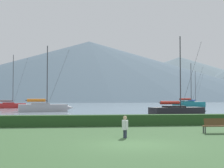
# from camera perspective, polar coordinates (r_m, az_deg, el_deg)

# --- Properties ---
(ground_plane) EXTENTS (1000.00, 1000.00, 0.00)m
(ground_plane) POSITION_cam_1_polar(r_m,az_deg,el_deg) (16.48, 3.68, -10.27)
(ground_plane) COLOR #385B33
(harbor_water) EXTENTS (320.00, 246.00, 0.00)m
(harbor_water) POSITION_cam_1_polar(r_m,az_deg,el_deg) (153.07, -6.36, -3.18)
(harbor_water) COLOR #8499A8
(harbor_water) RESTS_ON ground_plane
(hedge_line) EXTENTS (80.00, 1.20, 0.88)m
(hedge_line) POSITION_cam_1_polar(r_m,az_deg,el_deg) (27.26, -0.85, -6.19)
(hedge_line) COLOR #284C23
(hedge_line) RESTS_ON ground_plane
(sailboat_slip_0) EXTENTS (9.29, 4.48, 10.89)m
(sailboat_slip_0) POSITION_cam_1_polar(r_m,az_deg,el_deg) (85.21, 13.00, -3.30)
(sailboat_slip_0) COLOR #19707A
(sailboat_slip_0) RESTS_ON harbor_water
(sailboat_slip_2) EXTENTS (7.81, 3.43, 11.71)m
(sailboat_slip_2) POSITION_cam_1_polar(r_m,az_deg,el_deg) (76.44, -16.83, -3.45)
(sailboat_slip_2) COLOR red
(sailboat_slip_2) RESTS_ON harbor_water
(sailboat_slip_5) EXTENTS (7.16, 3.11, 10.58)m
(sailboat_slip_5) POSITION_cam_1_polar(r_m,az_deg,el_deg) (106.50, 13.81, -3.17)
(sailboat_slip_5) COLOR white
(sailboat_slip_5) RESTS_ON harbor_water
(sailboat_slip_6) EXTENTS (8.03, 3.76, 10.09)m
(sailboat_slip_6) POSITION_cam_1_polar(r_m,az_deg,el_deg) (43.06, 11.03, -4.45)
(sailboat_slip_6) COLOR black
(sailboat_slip_6) RESTS_ON harbor_water
(sailboat_slip_7) EXTENTS (9.02, 3.93, 10.78)m
(sailboat_slip_7) POSITION_cam_1_polar(r_m,az_deg,el_deg) (55.59, -11.53, -3.88)
(sailboat_slip_7) COLOR #9E9EA3
(sailboat_slip_7) RESTS_ON harbor_water
(park_bench_under_tree) EXTENTS (1.81, 0.55, 0.95)m
(park_bench_under_tree) POSITION_cam_1_polar(r_m,az_deg,el_deg) (22.72, 17.39, -6.63)
(park_bench_under_tree) COLOR brown
(park_bench_under_tree) RESTS_ON ground_plane
(person_seated_viewer) EXTENTS (0.36, 0.56, 1.25)m
(person_seated_viewer) POSITION_cam_1_polar(r_m,az_deg,el_deg) (19.21, 2.23, -7.08)
(person_seated_viewer) COLOR #2D3347
(person_seated_viewer) RESTS_ON ground_plane
(distant_hill_west_ridge) EXTENTS (356.71, 356.71, 57.31)m
(distant_hill_west_ridge) POSITION_cam_1_polar(r_m,az_deg,el_deg) (328.25, -3.90, 2.27)
(distant_hill_west_ridge) COLOR #425666
(distant_hill_west_ridge) RESTS_ON ground_plane
(distant_hill_central_peak) EXTENTS (305.83, 305.83, 52.18)m
(distant_hill_central_peak) POSITION_cam_1_polar(r_m,az_deg,el_deg) (418.25, 11.48, 0.97)
(distant_hill_central_peak) COLOR slate
(distant_hill_central_peak) RESTS_ON ground_plane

